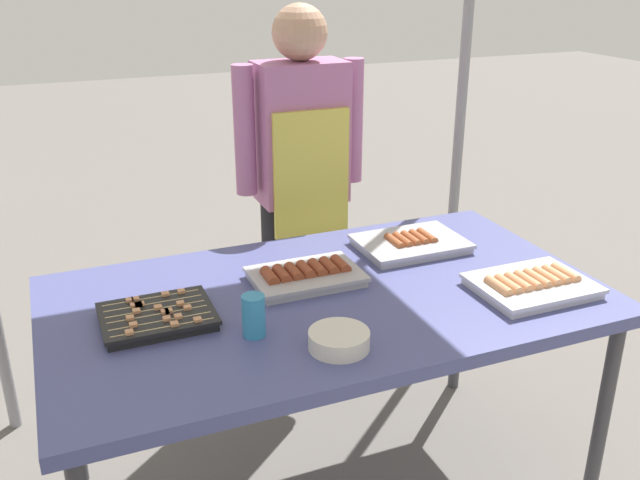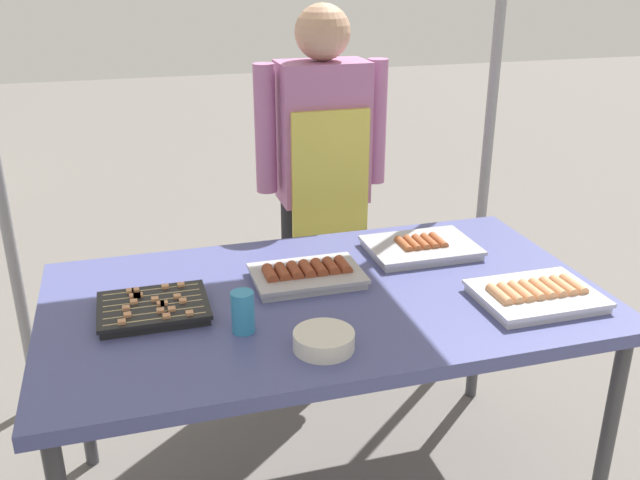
# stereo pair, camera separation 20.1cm
# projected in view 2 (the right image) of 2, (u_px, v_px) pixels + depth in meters

# --- Properties ---
(stall_table) EXTENTS (1.60, 0.90, 0.75)m
(stall_table) POSITION_uv_depth(u_px,v_px,m) (325.00, 310.00, 2.04)
(stall_table) COLOR #4C518C
(stall_table) RESTS_ON ground
(tray_grilled_sausages) EXTENTS (0.33, 0.26, 0.05)m
(tray_grilled_sausages) POSITION_uv_depth(u_px,v_px,m) (536.00, 295.00, 1.97)
(tray_grilled_sausages) COLOR silver
(tray_grilled_sausages) RESTS_ON stall_table
(tray_meat_skewers) EXTENTS (0.30, 0.23, 0.04)m
(tray_meat_skewers) POSITION_uv_depth(u_px,v_px,m) (153.00, 308.00, 1.90)
(tray_meat_skewers) COLOR black
(tray_meat_skewers) RESTS_ON stall_table
(tray_pork_links) EXTENTS (0.35, 0.25, 0.05)m
(tray_pork_links) POSITION_uv_depth(u_px,v_px,m) (421.00, 247.00, 2.30)
(tray_pork_links) COLOR #ADADB2
(tray_pork_links) RESTS_ON stall_table
(tray_spring_rolls) EXTENTS (0.33, 0.22, 0.05)m
(tray_spring_rolls) POSITION_uv_depth(u_px,v_px,m) (307.00, 275.00, 2.09)
(tray_spring_rolls) COLOR #ADADB2
(tray_spring_rolls) RESTS_ON stall_table
(condiment_bowl) EXTENTS (0.15, 0.15, 0.05)m
(condiment_bowl) POSITION_uv_depth(u_px,v_px,m) (324.00, 341.00, 1.73)
(condiment_bowl) COLOR silver
(condiment_bowl) RESTS_ON stall_table
(drink_cup_near_edge) EXTENTS (0.06, 0.06, 0.11)m
(drink_cup_near_edge) POSITION_uv_depth(u_px,v_px,m) (243.00, 312.00, 1.80)
(drink_cup_near_edge) COLOR #338CBF
(drink_cup_near_edge) RESTS_ON stall_table
(vendor_woman) EXTENTS (0.52, 0.22, 1.51)m
(vendor_woman) POSITION_uv_depth(u_px,v_px,m) (323.00, 170.00, 2.73)
(vendor_woman) COLOR black
(vendor_woman) RESTS_ON ground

